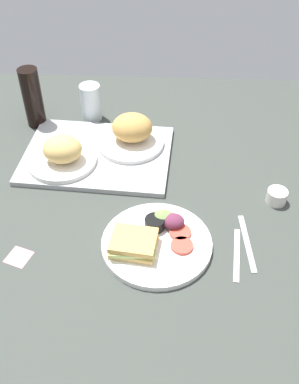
{
  "coord_description": "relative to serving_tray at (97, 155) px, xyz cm",
  "views": [
    {
      "loc": [
        6.21,
        -86.42,
        86.55
      ],
      "look_at": [
        2.0,
        3.0,
        4.0
      ],
      "focal_mm": 41.68,
      "sensor_mm": 36.0,
      "label": 1
    }
  ],
  "objects": [
    {
      "name": "ground_plane",
      "position": [
        15.22,
        -22.83,
        -2.3
      ],
      "size": [
        190.0,
        150.0,
        3.0
      ],
      "primitive_type": "cube",
      "color": "#383D38"
    },
    {
      "name": "serving_tray",
      "position": [
        0.0,
        0.0,
        0.0
      ],
      "size": [
        47.12,
        35.96,
        1.6
      ],
      "primitive_type": "cube",
      "rotation": [
        0.0,
        0.0,
        -0.07
      ],
      "color": "#9EA0A3",
      "rests_on": "ground_plane"
    },
    {
      "name": "bread_plate_near",
      "position": [
        -9.52,
        -5.36,
        4.31
      ],
      "size": [
        21.02,
        21.02,
        9.35
      ],
      "color": "white",
      "rests_on": "serving_tray"
    },
    {
      "name": "bread_plate_far",
      "position": [
        10.4,
        5.62,
        4.82
      ],
      "size": [
        21.21,
        21.21,
        10.08
      ],
      "color": "white",
      "rests_on": "serving_tray"
    },
    {
      "name": "plate_with_salad",
      "position": [
        19.12,
        -35.11,
        0.93
      ],
      "size": [
        27.93,
        27.93,
        5.4
      ],
      "color": "white",
      "rests_on": "ground_plane"
    },
    {
      "name": "drinking_glass",
      "position": [
        -4.73,
        21.79,
        5.5
      ],
      "size": [
        6.91,
        6.91,
        12.61
      ],
      "primitive_type": "cylinder",
      "color": "silver",
      "rests_on": "ground_plane"
    },
    {
      "name": "soda_bottle",
      "position": [
        -23.09,
        17.42,
        9.35
      ],
      "size": [
        6.4,
        6.4,
        20.3
      ],
      "primitive_type": "cylinder",
      "color": "black",
      "rests_on": "ground_plane"
    },
    {
      "name": "espresso_cup",
      "position": [
        52.47,
        -17.8,
        1.2
      ],
      "size": [
        5.6,
        5.6,
        4.0
      ],
      "primitive_type": "cylinder",
      "color": "silver",
      "rests_on": "ground_plane"
    },
    {
      "name": "fork",
      "position": [
        39.79,
        -37.53,
        -0.55
      ],
      "size": [
        3.29,
        17.05,
        0.5
      ],
      "primitive_type": "cube",
      "rotation": [
        0.0,
        0.0,
        1.46
      ],
      "color": "#B7B7BC",
      "rests_on": "ground_plane"
    },
    {
      "name": "knife",
      "position": [
        42.79,
        -33.53,
        -0.55
      ],
      "size": [
        2.76,
        19.05,
        0.5
      ],
      "primitive_type": "cube",
      "rotation": [
        0.0,
        0.0,
        1.64
      ],
      "color": "#B7B7BC",
      "rests_on": "ground_plane"
    },
    {
      "name": "sticky_note",
      "position": [
        -14.23,
        -40.77,
        -0.74
      ],
      "size": [
        7.14,
        7.14,
        0.12
      ],
      "primitive_type": "cube",
      "rotation": [
        0.0,
        0.0,
        -0.34
      ],
      "color": "pink",
      "rests_on": "ground_plane"
    }
  ]
}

